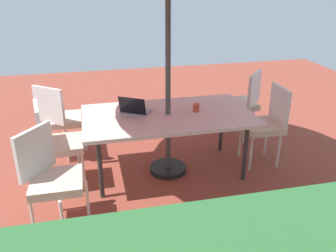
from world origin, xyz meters
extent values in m
cube|color=brown|center=(0.00, 0.00, -0.01)|extent=(10.00, 10.00, 0.02)
cube|color=silver|center=(0.00, 0.00, 0.73)|extent=(1.93, 1.06, 0.04)
cylinder|color=#333333|center=(-0.81, -0.38, 0.35)|extent=(0.05, 0.05, 0.71)
cylinder|color=#333333|center=(0.81, -0.38, 0.35)|extent=(0.05, 0.05, 0.71)
cylinder|color=#333333|center=(-0.81, 0.38, 0.35)|extent=(0.05, 0.05, 0.71)
cylinder|color=#333333|center=(0.81, 0.38, 0.35)|extent=(0.05, 0.05, 0.71)
cylinder|color=#4C4C4C|center=(0.00, 0.00, 1.29)|extent=(0.06, 0.06, 2.58)
cylinder|color=black|center=(0.00, 0.00, 0.03)|extent=(0.44, 0.44, 0.06)
cube|color=beige|center=(-1.17, 0.02, 0.49)|extent=(0.46, 0.46, 0.08)
cube|color=white|center=(-1.38, 0.03, 0.76)|extent=(0.06, 0.44, 0.45)
cylinder|color=white|center=(-1.00, -0.16, 0.23)|extent=(0.03, 0.03, 0.45)
cylinder|color=white|center=(-0.98, 0.20, 0.23)|extent=(0.03, 0.03, 0.45)
cylinder|color=white|center=(-1.36, -0.15, 0.23)|extent=(0.03, 0.03, 0.45)
cylinder|color=white|center=(-1.34, 0.21, 0.23)|extent=(0.03, 0.03, 0.45)
cube|color=beige|center=(-1.22, -0.78, 0.49)|extent=(0.46, 0.46, 0.08)
cube|color=white|center=(-1.37, -0.64, 0.76)|extent=(0.33, 0.35, 0.45)
cylinder|color=white|center=(-1.21, -1.04, 0.23)|extent=(0.03, 0.03, 0.45)
cylinder|color=white|center=(-0.96, -0.77, 0.23)|extent=(0.03, 0.03, 0.45)
cylinder|color=white|center=(-1.47, -0.79, 0.23)|extent=(0.03, 0.03, 0.45)
cylinder|color=white|center=(-1.23, -0.53, 0.23)|extent=(0.03, 0.03, 0.45)
cube|color=beige|center=(1.21, -0.74, 0.49)|extent=(0.46, 0.46, 0.08)
cube|color=white|center=(1.35, -0.58, 0.76)|extent=(0.37, 0.30, 0.45)
cylinder|color=white|center=(0.96, -0.77, 0.23)|extent=(0.03, 0.03, 0.45)
cylinder|color=white|center=(1.24, -0.99, 0.23)|extent=(0.03, 0.03, 0.45)
cylinder|color=white|center=(1.19, -0.49, 0.23)|extent=(0.03, 0.03, 0.45)
cylinder|color=white|center=(1.47, -0.71, 0.23)|extent=(0.03, 0.03, 0.45)
cube|color=beige|center=(1.20, 0.00, 0.49)|extent=(0.46, 0.46, 0.08)
cube|color=white|center=(1.41, 0.04, 0.76)|extent=(0.10, 0.44, 0.45)
cylinder|color=white|center=(0.99, 0.16, 0.23)|extent=(0.03, 0.03, 0.45)
cylinder|color=white|center=(1.05, -0.20, 0.23)|extent=(0.03, 0.03, 0.45)
cylinder|color=white|center=(1.35, 0.21, 0.23)|extent=(0.03, 0.03, 0.45)
cylinder|color=white|center=(1.40, -0.15, 0.23)|extent=(0.03, 0.03, 0.45)
cube|color=beige|center=(1.22, 0.78, 0.49)|extent=(0.46, 0.46, 0.08)
cube|color=white|center=(1.38, 0.65, 0.76)|extent=(0.30, 0.37, 0.45)
cylinder|color=white|center=(1.18, 1.03, 0.23)|extent=(0.03, 0.03, 0.45)
cylinder|color=white|center=(0.96, 0.75, 0.23)|extent=(0.03, 0.03, 0.45)
cylinder|color=white|center=(1.47, 0.81, 0.23)|extent=(0.03, 0.03, 0.45)
cylinder|color=white|center=(1.25, 0.53, 0.23)|extent=(0.03, 0.03, 0.45)
cube|color=gray|center=(0.34, -0.14, 0.75)|extent=(0.39, 0.36, 0.02)
cube|color=black|center=(0.40, -0.05, 0.86)|extent=(0.30, 0.21, 0.20)
cylinder|color=#CC4C33|center=(-0.34, -0.01, 0.79)|extent=(0.08, 0.08, 0.09)
camera|label=1|loc=(0.86, 3.74, 2.27)|focal=38.63mm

